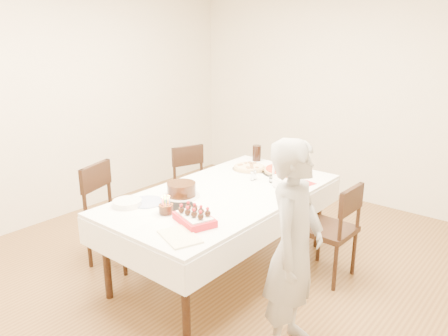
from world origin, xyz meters
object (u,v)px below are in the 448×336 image
Objects in this scene: dining_table at (224,232)px; pizza_pepperoni at (285,170)px; layer_cake at (181,190)px; pasta_bowl at (286,181)px; taper_candle at (274,164)px; pizza_white at (249,168)px; chair_right_savory at (328,230)px; chair_left_dessert at (117,215)px; person at (294,249)px; chair_left_savory at (196,188)px; birthday_cake at (166,204)px; cola_glass at (257,153)px; strawberry_box at (194,218)px.

dining_table is 4.73× the size of pizza_pepperoni.
dining_table is 6.96× the size of layer_cake.
taper_candle is (-0.14, 0.02, 0.13)m from pasta_bowl.
dining_table is at bearing 55.50° from layer_cake.
pizza_white is 1.44× the size of pasta_bowl.
pizza_pepperoni is at bearing 156.13° from chair_right_savory.
chair_right_savory is 0.93× the size of chair_left_dessert.
chair_left_dessert reaches higher than dining_table.
chair_left_savory is at bearing 49.69° from person.
chair_left_dessert is at bearing 170.90° from birthday_cake.
chair_right_savory is 1.61m from chair_left_savory.
pizza_white is 1.32m from birthday_cake.
chair_right_savory is 1.45m from birthday_cake.
layer_cake is at bearing -138.36° from chair_right_savory.
pasta_bowl is at bearing -36.63° from cola_glass.
pizza_pepperoni is at bearing 83.96° from birthday_cake.
person is 4.26× the size of pizza_white.
birthday_cake is at bearing -176.84° from strawberry_box.
pizza_white is 0.36m from pizza_pepperoni.
pasta_bowl is (-0.43, -0.02, 0.36)m from chair_right_savory.
chair_right_savory reaches higher than layer_cake.
pizza_pepperoni is at bearing 24.43° from pizza_white.
strawberry_box is at bearing -87.08° from taper_candle.
pizza_white is 1.37m from strawberry_box.
pasta_bowl is at bearing -175.12° from chair_right_savory.
chair_left_dessert is 7.41× the size of birthday_cake.
person is 8.76× the size of cola_glass.
chair_left_dessert reaches higher than cola_glass.
cola_glass is 1.31× the size of birthday_cake.
layer_cake is at bearing 116.50° from birthday_cake.
pizza_pepperoni is 1.28× the size of taper_candle.
taper_candle is at bearing -162.53° from chair_left_savory.
strawberry_box is (-0.09, -1.10, -0.01)m from pasta_bowl.
dining_table is 16.76× the size of birthday_cake.
cola_glass is at bearing 143.37° from pasta_bowl.
person is at bearing -26.42° from dining_table.
taper_candle is 1.11× the size of strawberry_box.
chair_left_dessert reaches higher than pizza_white.
strawberry_box is (1.09, -0.11, 0.32)m from chair_left_dessert.
chair_left_dessert reaches higher than layer_cake.
dining_table is at bearing 167.67° from chair_left_savory.
dining_table is at bearing -110.12° from taper_candle.
layer_cake is at bearing -179.66° from chair_left_dessert.
chair_right_savory is 3.67× the size of pasta_bowl.
pizza_white is 1.09× the size of strawberry_box.
person is (0.99, -0.49, 0.36)m from dining_table.
strawberry_box reaches higher than dining_table.
chair_left_dessert is 1.87m from person.
pasta_bowl is 0.95m from layer_cake.
chair_left_dessert is at bearing -146.06° from chair_right_savory.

